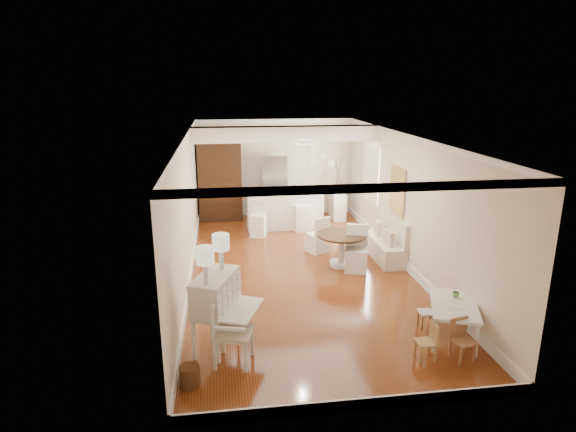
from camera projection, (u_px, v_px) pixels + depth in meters
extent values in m
plane|color=brown|center=(300.00, 271.00, 10.07)|extent=(9.00, 9.00, 0.00)
cube|color=white|center=(301.00, 136.00, 9.31)|extent=(4.50, 9.00, 0.04)
cube|color=beige|center=(275.00, 168.00, 13.98)|extent=(4.50, 0.04, 2.80)
cube|color=beige|center=(365.00, 306.00, 5.40)|extent=(4.50, 0.04, 2.80)
cube|color=beige|center=(187.00, 210.00, 9.39)|extent=(0.04, 9.00, 2.80)
cube|color=beige|center=(407.00, 203.00, 9.99)|extent=(0.04, 9.00, 2.80)
cube|color=white|center=(285.00, 134.00, 11.46)|extent=(4.50, 0.45, 0.36)
cube|color=tan|center=(397.00, 190.00, 10.42)|extent=(0.04, 0.84, 1.04)
cube|color=white|center=(371.00, 174.00, 12.23)|extent=(0.04, 1.10, 1.40)
cylinder|color=#381E11|center=(233.00, 153.00, 13.68)|extent=(0.30, 0.03, 0.30)
cylinder|color=white|center=(305.00, 142.00, 8.85)|extent=(0.36, 0.36, 0.08)
cube|color=white|center=(216.00, 312.00, 7.05)|extent=(1.18, 1.19, 1.15)
cube|color=silver|center=(233.00, 331.00, 6.68)|extent=(0.69, 0.69, 0.97)
cylinder|color=#58331B|center=(190.00, 376.00, 6.25)|extent=(0.29, 0.29, 0.27)
cube|color=white|center=(453.00, 321.00, 7.40)|extent=(1.03, 1.29, 0.56)
cube|color=#A97D4C|center=(426.00, 342.00, 6.81)|extent=(0.27, 0.27, 0.55)
cube|color=#9B7746|center=(427.00, 312.00, 7.72)|extent=(0.27, 0.27, 0.52)
cube|color=#A46D4A|center=(463.00, 340.00, 6.79)|extent=(0.35, 0.35, 0.61)
cube|color=silver|center=(384.00, 237.00, 10.68)|extent=(0.52, 1.60, 0.98)
cylinder|color=#432815|center=(341.00, 250.00, 10.26)|extent=(1.34, 1.34, 0.72)
cube|color=white|center=(356.00, 249.00, 9.97)|extent=(0.57, 0.59, 0.95)
cube|color=white|center=(317.00, 234.00, 11.09)|extent=(0.55, 0.56, 0.86)
cube|color=white|center=(285.00, 209.00, 12.90)|extent=(2.05, 0.65, 1.03)
cube|color=white|center=(258.00, 219.00, 12.20)|extent=(0.45, 0.45, 0.92)
cube|color=white|center=(301.00, 210.00, 12.72)|extent=(0.52, 0.52, 1.10)
cube|color=#381E11|center=(220.00, 180.00, 13.53)|extent=(1.20, 0.60, 2.30)
imported|color=silver|center=(287.00, 187.00, 13.82)|extent=(0.75, 0.65, 1.80)
cube|color=silver|center=(337.00, 205.00, 13.83)|extent=(0.38, 0.81, 0.77)
imported|color=#68A25E|center=(456.00, 294.00, 7.55)|extent=(0.14, 0.14, 0.08)
imported|color=silver|center=(336.00, 189.00, 13.68)|extent=(0.23, 0.23, 0.19)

